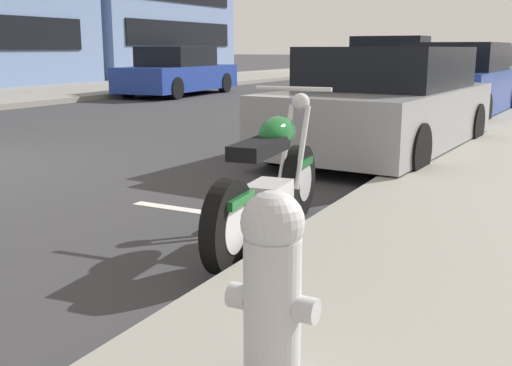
{
  "coord_description": "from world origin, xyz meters",
  "views": [
    {
      "loc": [
        -4.34,
        -6.79,
        1.39
      ],
      "look_at": [
        -0.59,
        -4.82,
        0.46
      ],
      "focal_mm": 43.06,
      "sensor_mm": 36.0,
      "label": 1
    }
  ],
  "objects_px": {
    "parked_car_at_intersection": "(457,83)",
    "parked_car_second_in_row": "(480,74)",
    "parked_motorcycle": "(270,185)",
    "crossing_truck": "(389,56)",
    "fire_hydrant": "(272,282)",
    "car_opposite_curb": "(178,73)",
    "parked_car_far_down_curb": "(385,104)"
  },
  "relations": [
    {
      "from": "fire_hydrant",
      "to": "car_opposite_curb",
      "type": "bearing_deg",
      "value": 35.91
    },
    {
      "from": "car_opposite_curb",
      "to": "fire_hydrant",
      "type": "bearing_deg",
      "value": 31.77
    },
    {
      "from": "crossing_truck",
      "to": "parked_car_second_in_row",
      "type": "bearing_deg",
      "value": 118.47
    },
    {
      "from": "parked_motorcycle",
      "to": "parked_car_far_down_curb",
      "type": "distance_m",
      "value": 4.12
    },
    {
      "from": "parked_car_far_down_curb",
      "to": "parked_car_second_in_row",
      "type": "height_order",
      "value": "parked_car_second_in_row"
    },
    {
      "from": "parked_car_at_intersection",
      "to": "car_opposite_curb",
      "type": "distance_m",
      "value": 9.04
    },
    {
      "from": "parked_motorcycle",
      "to": "car_opposite_curb",
      "type": "xyz_separation_m",
      "value": [
        11.76,
        8.96,
        0.25
      ]
    },
    {
      "from": "parked_car_at_intersection",
      "to": "fire_hydrant",
      "type": "distance_m",
      "value": 11.22
    },
    {
      "from": "car_opposite_curb",
      "to": "parked_car_second_in_row",
      "type": "bearing_deg",
      "value": 103.72
    },
    {
      "from": "parked_car_far_down_curb",
      "to": "crossing_truck",
      "type": "height_order",
      "value": "crossing_truck"
    },
    {
      "from": "parked_car_far_down_curb",
      "to": "parked_car_at_intersection",
      "type": "distance_m",
      "value": 5.06
    },
    {
      "from": "parked_car_far_down_curb",
      "to": "parked_car_second_in_row",
      "type": "distance_m",
      "value": 10.35
    },
    {
      "from": "crossing_truck",
      "to": "fire_hydrant",
      "type": "height_order",
      "value": "crossing_truck"
    },
    {
      "from": "parked_motorcycle",
      "to": "crossing_truck",
      "type": "height_order",
      "value": "crossing_truck"
    },
    {
      "from": "parked_car_far_down_curb",
      "to": "car_opposite_curb",
      "type": "xyz_separation_m",
      "value": [
        7.66,
        8.63,
        -0.0
      ]
    },
    {
      "from": "crossing_truck",
      "to": "fire_hydrant",
      "type": "xyz_separation_m",
      "value": [
        -29.09,
        -7.73,
        -0.5
      ]
    },
    {
      "from": "fire_hydrant",
      "to": "parked_motorcycle",
      "type": "bearing_deg",
      "value": 26.54
    },
    {
      "from": "parked_car_far_down_curb",
      "to": "car_opposite_curb",
      "type": "height_order",
      "value": "car_opposite_curb"
    },
    {
      "from": "parked_car_second_in_row",
      "to": "crossing_truck",
      "type": "bearing_deg",
      "value": 28.86
    },
    {
      "from": "parked_car_at_intersection",
      "to": "parked_car_second_in_row",
      "type": "relative_size",
      "value": 0.92
    },
    {
      "from": "parked_motorcycle",
      "to": "fire_hydrant",
      "type": "xyz_separation_m",
      "value": [
        -1.98,
        -0.99,
        0.12
      ]
    },
    {
      "from": "car_opposite_curb",
      "to": "parked_car_far_down_curb",
      "type": "bearing_deg",
      "value": 44.27
    },
    {
      "from": "parked_car_second_in_row",
      "to": "parked_car_at_intersection",
      "type": "bearing_deg",
      "value": -173.74
    },
    {
      "from": "parked_motorcycle",
      "to": "crossing_truck",
      "type": "bearing_deg",
      "value": 7.83
    },
    {
      "from": "parked_motorcycle",
      "to": "parked_car_at_intersection",
      "type": "relative_size",
      "value": 0.47
    },
    {
      "from": "parked_motorcycle",
      "to": "fire_hydrant",
      "type": "relative_size",
      "value": 2.77
    },
    {
      "from": "parked_car_second_in_row",
      "to": "fire_hydrant",
      "type": "height_order",
      "value": "parked_car_second_in_row"
    },
    {
      "from": "parked_car_at_intersection",
      "to": "fire_hydrant",
      "type": "height_order",
      "value": "parked_car_at_intersection"
    },
    {
      "from": "parked_car_second_in_row",
      "to": "fire_hydrant",
      "type": "bearing_deg",
      "value": -171.46
    },
    {
      "from": "parked_motorcycle",
      "to": "parked_car_far_down_curb",
      "type": "relative_size",
      "value": 0.48
    },
    {
      "from": "parked_car_far_down_curb",
      "to": "parked_car_second_in_row",
      "type": "bearing_deg",
      "value": 5.44
    },
    {
      "from": "car_opposite_curb",
      "to": "fire_hydrant",
      "type": "relative_size",
      "value": 6.4
    }
  ]
}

